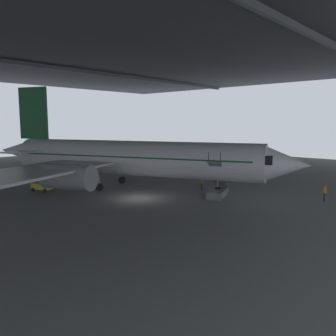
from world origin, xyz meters
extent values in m
plane|color=slate|center=(0.00, 0.00, 0.00)|extent=(110.00, 110.00, 0.00)
cube|color=#38383D|center=(0.00, 13.75, 18.23)|extent=(121.00, 99.00, 1.20)
cube|color=#4C4F54|center=(0.00, 30.25, 17.23)|extent=(115.50, 0.50, 0.70)
cylinder|color=white|center=(3.06, 4.39, 3.63)|extent=(14.87, 29.71, 4.07)
cone|color=white|center=(9.27, -11.42, 3.63)|extent=(5.50, 6.00, 3.99)
cube|color=black|center=(8.33, -9.03, 4.14)|extent=(4.26, 3.91, 0.89)
cone|color=white|center=(-3.15, 20.21, 4.04)|extent=(5.60, 7.32, 3.46)
cube|color=#19592D|center=(-2.21, 17.82, 9.00)|extent=(1.85, 4.22, 6.66)
cube|color=white|center=(0.84, 17.83, 4.24)|extent=(6.04, 4.99, 0.16)
cube|color=white|center=(-4.46, 15.75, 4.24)|extent=(6.04, 4.99, 0.16)
cube|color=white|center=(11.08, 12.82, 3.23)|extent=(18.54, 13.10, 0.24)
cylinder|color=#9EA3A8|center=(9.98, 10.01, 2.52)|extent=(4.28, 5.84, 2.52)
cube|color=white|center=(-8.55, 5.11, 3.23)|extent=(18.54, 13.10, 0.24)
cylinder|color=#9EA3A8|center=(-5.84, 3.80, 2.52)|extent=(4.28, 5.84, 2.52)
cube|color=#19592D|center=(3.06, 4.39, 3.94)|extent=(14.14, 27.68, 0.16)
cylinder|color=#9EA3A8|center=(6.78, -5.07, 1.25)|extent=(0.20, 0.20, 1.15)
cylinder|color=black|center=(6.78, -5.07, 0.45)|extent=(0.61, 0.95, 0.90)
cylinder|color=#9EA3A8|center=(4.43, 8.11, 1.25)|extent=(0.20, 0.20, 1.15)
cylinder|color=black|center=(4.43, 8.11, 0.45)|extent=(0.61, 0.95, 0.90)
cylinder|color=#9EA3A8|center=(-0.47, 6.19, 1.25)|extent=(0.20, 0.20, 1.15)
cylinder|color=black|center=(-0.47, 6.19, 0.45)|extent=(0.61, 0.95, 0.90)
cube|color=slate|center=(6.28, -5.47, 0.35)|extent=(4.28, 2.86, 0.70)
cube|color=slate|center=(6.28, -5.47, 2.27)|extent=(3.94, 2.57, 3.23)
cube|color=slate|center=(4.58, -6.13, 3.84)|extent=(1.50, 1.61, 0.12)
cylinder|color=black|center=(4.80, -6.69, 4.34)|extent=(0.06, 0.06, 1.00)
cylinder|color=black|center=(4.36, -5.58, 4.34)|extent=(0.06, 0.06, 1.00)
cylinder|color=black|center=(5.00, -6.72, 0.15)|extent=(0.32, 0.22, 0.30)
cylinder|color=black|center=(4.49, -5.42, 0.15)|extent=(0.32, 0.22, 0.30)
cylinder|color=black|center=(8.06, -5.52, 0.15)|extent=(0.32, 0.22, 0.30)
cylinder|color=black|center=(7.55, -4.22, 0.15)|extent=(0.32, 0.22, 0.30)
cylinder|color=#232838|center=(11.53, -14.60, 0.43)|extent=(0.14, 0.14, 0.86)
cylinder|color=#232838|center=(11.35, -14.59, 0.43)|extent=(0.14, 0.14, 0.86)
cube|color=orange|center=(11.44, -14.59, 1.17)|extent=(0.36, 0.22, 0.61)
cylinder|color=orange|center=(11.67, -14.60, 1.20)|extent=(0.09, 0.09, 0.58)
cylinder|color=orange|center=(11.21, -14.59, 1.20)|extent=(0.09, 0.09, 0.58)
sphere|color=#8C6647|center=(11.44, -14.59, 1.60)|extent=(0.23, 0.23, 0.23)
cylinder|color=#232838|center=(7.81, -2.17, 0.40)|extent=(0.14, 0.14, 0.79)
cylinder|color=#232838|center=(7.96, -2.07, 0.40)|extent=(0.14, 0.14, 0.79)
cube|color=orange|center=(7.88, -2.12, 1.07)|extent=(0.42, 0.38, 0.56)
cylinder|color=orange|center=(7.69, -2.25, 1.10)|extent=(0.09, 0.09, 0.53)
cylinder|color=orange|center=(8.07, -1.99, 1.10)|extent=(0.09, 0.09, 0.53)
sphere|color=beige|center=(7.88, -2.12, 1.47)|extent=(0.21, 0.21, 0.21)
cube|color=yellow|center=(-4.93, 11.00, 0.55)|extent=(2.04, 2.50, 0.70)
cylinder|color=black|center=(-4.09, 10.52, 0.22)|extent=(0.35, 0.47, 0.44)
cylinder|color=black|center=(-5.08, 10.04, 0.22)|extent=(0.35, 0.47, 0.44)
cylinder|color=black|center=(-4.79, 11.96, 0.22)|extent=(0.35, 0.47, 0.44)
cylinder|color=black|center=(-5.78, 11.47, 0.22)|extent=(0.35, 0.47, 0.44)
camera|label=1|loc=(-23.63, -25.93, 7.76)|focal=36.87mm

